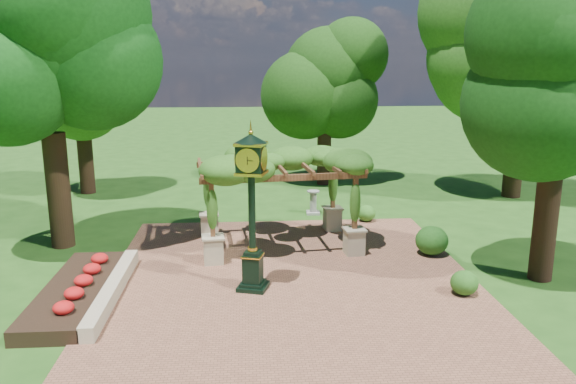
{
  "coord_description": "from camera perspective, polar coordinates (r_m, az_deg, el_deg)",
  "views": [
    {
      "loc": [
        -1.15,
        -13.03,
        5.86
      ],
      "look_at": [
        0.0,
        2.5,
        2.2
      ],
      "focal_mm": 35.0,
      "sensor_mm": 36.0,
      "label": 1
    }
  ],
  "objects": [
    {
      "name": "pedestal_clock",
      "position": [
        14.15,
        -3.71,
        -0.58
      ],
      "size": [
        1.02,
        1.02,
        4.16
      ],
      "rotation": [
        0.0,
        0.0,
        -0.28
      ],
      "color": "black",
      "rests_on": "brick_plaza"
    },
    {
      "name": "flower_bed",
      "position": [
        15.31,
        -20.7,
        -9.46
      ],
      "size": [
        1.5,
        5.0,
        0.36
      ],
      "primitive_type": "cube",
      "color": "red",
      "rests_on": "ground"
    },
    {
      "name": "shrub_mid",
      "position": [
        17.79,
        14.4,
        -4.79
      ],
      "size": [
        1.3,
        1.3,
        0.89
      ],
      "primitive_type": "ellipsoid",
      "rotation": [
        0.0,
        0.0,
        0.4
      ],
      "color": "#1E5016",
      "rests_on": "brick_plaza"
    },
    {
      "name": "tree_north",
      "position": [
        26.77,
        3.8,
        11.37
      ],
      "size": [
        4.01,
        4.01,
        7.31
      ],
      "color": "#321D14",
      "rests_on": "ground"
    },
    {
      "name": "tree_east_near",
      "position": [
        16.07,
        25.95,
        9.88
      ],
      "size": [
        3.62,
        3.62,
        7.73
      ],
      "color": "black",
      "rests_on": "ground"
    },
    {
      "name": "tree_east_far",
      "position": [
        26.07,
        22.98,
        14.27
      ],
      "size": [
        6.09,
        6.09,
        9.87
      ],
      "color": "black",
      "rests_on": "ground"
    },
    {
      "name": "shrub_back",
      "position": [
        20.99,
        7.98,
        -2.15
      ],
      "size": [
        0.86,
        0.86,
        0.6
      ],
      "primitive_type": "ellipsoid",
      "rotation": [
        0.0,
        0.0,
        -0.37
      ],
      "color": "#2E681E",
      "rests_on": "brick_plaza"
    },
    {
      "name": "sundial",
      "position": [
        21.91,
        2.57,
        -1.2
      ],
      "size": [
        0.54,
        0.54,
        0.93
      ],
      "rotation": [
        0.0,
        0.0,
        -0.06
      ],
      "color": "gray",
      "rests_on": "ground"
    },
    {
      "name": "tree_west_far",
      "position": [
        26.41,
        -20.5,
        11.2
      ],
      "size": [
        3.59,
        3.59,
        7.76
      ],
      "color": "#311D13",
      "rests_on": "ground"
    },
    {
      "name": "ground",
      "position": [
        14.34,
        0.75,
        -10.9
      ],
      "size": [
        120.0,
        120.0,
        0.0
      ],
      "primitive_type": "plane",
      "color": "#1E4714",
      "rests_on": "ground"
    },
    {
      "name": "border_wall",
      "position": [
        15.07,
        -17.38,
        -9.48
      ],
      "size": [
        0.35,
        5.0,
        0.4
      ],
      "primitive_type": "cube",
      "color": "#C6B793",
      "rests_on": "ground"
    },
    {
      "name": "brick_plaza",
      "position": [
        15.24,
        0.42,
        -9.3
      ],
      "size": [
        10.0,
        12.0,
        0.04
      ],
      "primitive_type": "cube",
      "color": "brown",
      "rests_on": "ground"
    },
    {
      "name": "shrub_front",
      "position": [
        15.11,
        17.48,
        -8.79
      ],
      "size": [
        0.89,
        0.89,
        0.63
      ],
      "primitive_type": "ellipsoid",
      "rotation": [
        0.0,
        0.0,
        -0.33
      ],
      "color": "#235418",
      "rests_on": "brick_plaza"
    },
    {
      "name": "pergola",
      "position": [
        17.62,
        -1.03,
        2.5
      ],
      "size": [
        5.29,
        3.65,
        3.14
      ],
      "rotation": [
        0.0,
        0.0,
        0.11
      ],
      "color": "tan",
      "rests_on": "brick_plaza"
    },
    {
      "name": "tree_west_near",
      "position": [
        18.79,
        -23.56,
        14.2
      ],
      "size": [
        4.97,
        4.97,
        9.5
      ],
      "color": "#342214",
      "rests_on": "ground"
    }
  ]
}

